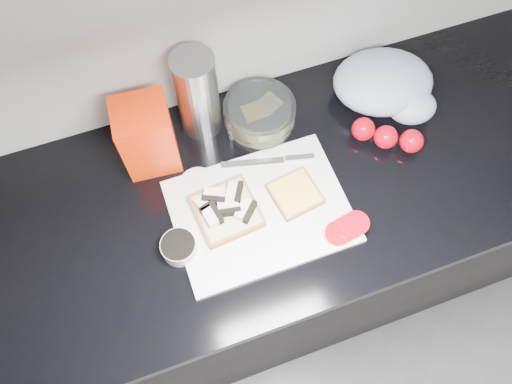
% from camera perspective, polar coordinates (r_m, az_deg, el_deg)
% --- Properties ---
extents(base_cabinet, '(3.50, 0.60, 0.86)m').
position_cam_1_polar(base_cabinet, '(1.64, 3.57, -5.94)').
color(base_cabinet, black).
rests_on(base_cabinet, ground).
extents(countertop, '(3.50, 0.64, 0.04)m').
position_cam_1_polar(countertop, '(1.23, 4.74, 1.41)').
color(countertop, black).
rests_on(countertop, base_cabinet).
extents(cutting_board, '(0.40, 0.30, 0.01)m').
position_cam_1_polar(cutting_board, '(1.16, 0.50, -2.22)').
color(cutting_board, silver).
rests_on(cutting_board, countertop).
extents(bread_left, '(0.16, 0.16, 0.04)m').
position_cam_1_polar(bread_left, '(1.14, -3.48, -1.98)').
color(bread_left, beige).
rests_on(bread_left, cutting_board).
extents(bread_right, '(0.12, 0.12, 0.02)m').
position_cam_1_polar(bread_right, '(1.16, 4.48, -0.19)').
color(bread_right, beige).
rests_on(bread_right, cutting_board).
extents(tomato_slices, '(0.12, 0.08, 0.02)m').
position_cam_1_polar(tomato_slices, '(1.14, 10.36, -4.09)').
color(tomato_slices, '#B00413').
rests_on(tomato_slices, cutting_board).
extents(knife, '(0.22, 0.07, 0.01)m').
position_cam_1_polar(knife, '(1.21, 2.72, 3.70)').
color(knife, '#BABABF').
rests_on(knife, cutting_board).
extents(seed_tub, '(0.08, 0.08, 0.04)m').
position_cam_1_polar(seed_tub, '(1.12, -8.81, -6.23)').
color(seed_tub, '#ABB0B0').
rests_on(seed_tub, countertop).
extents(tub_lid, '(0.11, 0.11, 0.01)m').
position_cam_1_polar(tub_lid, '(1.20, -6.67, 0.99)').
color(tub_lid, silver).
rests_on(tub_lid, countertop).
extents(glass_bowl, '(0.18, 0.18, 0.07)m').
position_cam_1_polar(glass_bowl, '(1.25, 0.40, 8.84)').
color(glass_bowl, silver).
rests_on(glass_bowl, countertop).
extents(bread_bag, '(0.13, 0.12, 0.19)m').
position_cam_1_polar(bread_bag, '(1.17, -12.36, 6.28)').
color(bread_bag, '#FB2104').
rests_on(bread_bag, countertop).
extents(steel_canister, '(0.10, 0.10, 0.24)m').
position_cam_1_polar(steel_canister, '(1.19, -6.72, 10.97)').
color(steel_canister, '#A5A5A9').
rests_on(steel_canister, countertop).
extents(grocery_bag, '(0.29, 0.27, 0.11)m').
position_cam_1_polar(grocery_bag, '(1.33, 14.75, 11.71)').
color(grocery_bag, '#91A0B3').
rests_on(grocery_bag, countertop).
extents(whole_tomatoes, '(0.16, 0.13, 0.06)m').
position_cam_1_polar(whole_tomatoes, '(1.27, 14.72, 6.22)').
color(whole_tomatoes, '#B00413').
rests_on(whole_tomatoes, countertop).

